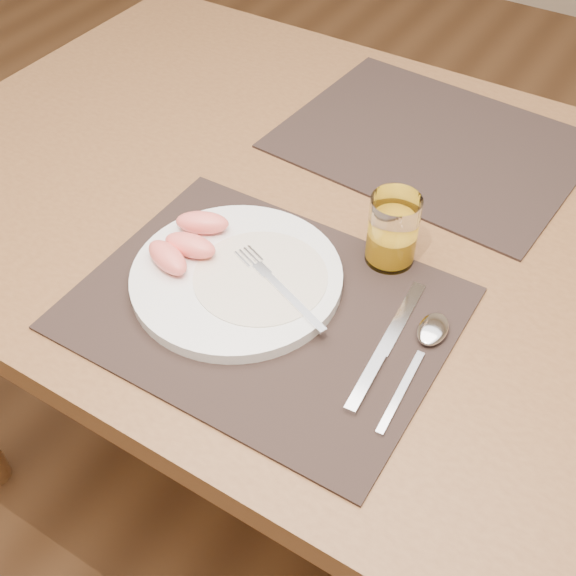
{
  "coord_description": "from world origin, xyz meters",
  "views": [
    {
      "loc": [
        0.35,
        -0.72,
        1.41
      ],
      "look_at": [
        0.02,
        -0.19,
        0.77
      ],
      "focal_mm": 45.0,
      "sensor_mm": 36.0,
      "label": 1
    }
  ],
  "objects_px": {
    "table": "(346,256)",
    "spoon": "(428,338)",
    "juice_glass": "(392,233)",
    "placemat_far": "(432,143)",
    "fork": "(273,281)",
    "knife": "(381,354)",
    "placemat_near": "(264,308)",
    "plate": "(237,277)"
  },
  "relations": [
    {
      "from": "plate",
      "to": "knife",
      "type": "xyz_separation_m",
      "value": [
        0.21,
        -0.01,
        -0.01
      ]
    },
    {
      "from": "plate",
      "to": "fork",
      "type": "bearing_deg",
      "value": 12.69
    },
    {
      "from": "table",
      "to": "placemat_near",
      "type": "bearing_deg",
      "value": -90.36
    },
    {
      "from": "placemat_near",
      "to": "fork",
      "type": "height_order",
      "value": "fork"
    },
    {
      "from": "knife",
      "to": "juice_glass",
      "type": "relative_size",
      "value": 2.24
    },
    {
      "from": "placemat_far",
      "to": "plate",
      "type": "height_order",
      "value": "plate"
    },
    {
      "from": "fork",
      "to": "juice_glass",
      "type": "height_order",
      "value": "juice_glass"
    },
    {
      "from": "placemat_near",
      "to": "placemat_far",
      "type": "distance_m",
      "value": 0.44
    },
    {
      "from": "spoon",
      "to": "juice_glass",
      "type": "relative_size",
      "value": 1.95
    },
    {
      "from": "table",
      "to": "juice_glass",
      "type": "xyz_separation_m",
      "value": [
        0.09,
        -0.06,
        0.13
      ]
    },
    {
      "from": "plate",
      "to": "juice_glass",
      "type": "xyz_separation_m",
      "value": [
        0.15,
        0.14,
        0.04
      ]
    },
    {
      "from": "fork",
      "to": "juice_glass",
      "type": "bearing_deg",
      "value": 53.68
    },
    {
      "from": "plate",
      "to": "table",
      "type": "bearing_deg",
      "value": 74.8
    },
    {
      "from": "fork",
      "to": "spoon",
      "type": "xyz_separation_m",
      "value": [
        0.2,
        0.03,
        -0.01
      ]
    },
    {
      "from": "fork",
      "to": "knife",
      "type": "bearing_deg",
      "value": -7.7
    },
    {
      "from": "table",
      "to": "spoon",
      "type": "xyz_separation_m",
      "value": [
        0.19,
        -0.16,
        0.09
      ]
    },
    {
      "from": "placemat_near",
      "to": "juice_glass",
      "type": "bearing_deg",
      "value": 60.31
    },
    {
      "from": "table",
      "to": "fork",
      "type": "height_order",
      "value": "fork"
    },
    {
      "from": "table",
      "to": "knife",
      "type": "xyz_separation_m",
      "value": [
        0.16,
        -0.21,
        0.09
      ]
    },
    {
      "from": "knife",
      "to": "spoon",
      "type": "xyz_separation_m",
      "value": [
        0.04,
        0.05,
        0.0
      ]
    },
    {
      "from": "placemat_far",
      "to": "knife",
      "type": "distance_m",
      "value": 0.45
    },
    {
      "from": "table",
      "to": "knife",
      "type": "relative_size",
      "value": 6.35
    },
    {
      "from": "table",
      "to": "placemat_far",
      "type": "relative_size",
      "value": 3.11
    },
    {
      "from": "plate",
      "to": "knife",
      "type": "bearing_deg",
      "value": -3.02
    },
    {
      "from": "fork",
      "to": "knife",
      "type": "height_order",
      "value": "fork"
    },
    {
      "from": "table",
      "to": "knife",
      "type": "bearing_deg",
      "value": -53.57
    },
    {
      "from": "placemat_near",
      "to": "plate",
      "type": "bearing_deg",
      "value": 160.62
    },
    {
      "from": "placemat_near",
      "to": "spoon",
      "type": "height_order",
      "value": "spoon"
    },
    {
      "from": "table",
      "to": "spoon",
      "type": "distance_m",
      "value": 0.27
    },
    {
      "from": "placemat_far",
      "to": "spoon",
      "type": "distance_m",
      "value": 0.42
    },
    {
      "from": "table",
      "to": "placemat_near",
      "type": "xyz_separation_m",
      "value": [
        -0.0,
        -0.22,
        0.09
      ]
    },
    {
      "from": "placemat_near",
      "to": "spoon",
      "type": "distance_m",
      "value": 0.2
    },
    {
      "from": "placemat_near",
      "to": "placemat_far",
      "type": "bearing_deg",
      "value": 86.07
    },
    {
      "from": "table",
      "to": "juice_glass",
      "type": "distance_m",
      "value": 0.17
    },
    {
      "from": "plate",
      "to": "fork",
      "type": "xyz_separation_m",
      "value": [
        0.05,
        0.01,
        0.01
      ]
    },
    {
      "from": "plate",
      "to": "knife",
      "type": "height_order",
      "value": "plate"
    },
    {
      "from": "knife",
      "to": "plate",
      "type": "bearing_deg",
      "value": 176.98
    },
    {
      "from": "fork",
      "to": "juice_glass",
      "type": "relative_size",
      "value": 1.71
    },
    {
      "from": "table",
      "to": "fork",
      "type": "bearing_deg",
      "value": -91.89
    },
    {
      "from": "table",
      "to": "plate",
      "type": "height_order",
      "value": "plate"
    },
    {
      "from": "plate",
      "to": "spoon",
      "type": "xyz_separation_m",
      "value": [
        0.25,
        0.04,
        -0.0
      ]
    },
    {
      "from": "spoon",
      "to": "table",
      "type": "bearing_deg",
      "value": 139.91
    }
  ]
}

